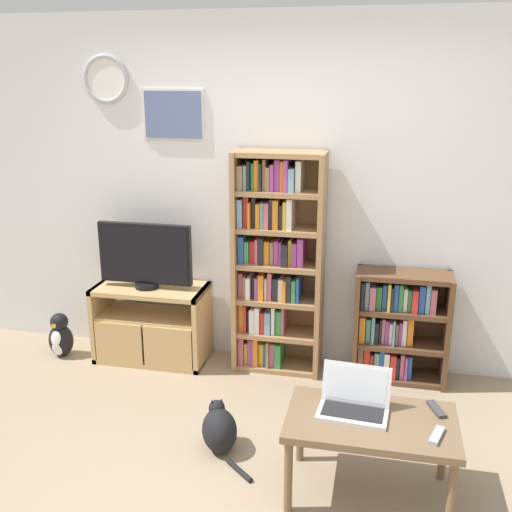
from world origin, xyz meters
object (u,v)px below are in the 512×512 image
Objects in this scene: bookshelf_tall at (274,262)px; remote_far_from_laptop at (436,409)px; remote_near_laptop at (437,435)px; penguin_figurine at (60,337)px; bookshelf_short at (396,325)px; coffee_table at (371,428)px; laptop at (354,401)px; cat at (219,429)px; tv_stand at (151,323)px; television at (145,256)px.

bookshelf_tall reaches higher than remote_far_from_laptop.
bookshelf_tall is 9.99× the size of remote_near_laptop.
penguin_figurine is (-1.69, -0.20, -0.67)m from bookshelf_tall.
remote_near_laptop is (1.09, -1.45, -0.37)m from bookshelf_tall.
bookshelf_short is 0.94× the size of coffee_table.
cat is at bearing 172.89° from laptop.
tv_stand reaches higher than remote_far_from_laptop.
bookshelf_tall is 1.00m from bookshelf_short.
television is 0.44× the size of bookshelf_tall.
penguin_figurine is at bearing 154.88° from coffee_table.
remote_far_from_laptop reaches higher than cat.
bookshelf_tall is at bearing 5.60° from tv_stand.
coffee_table is (1.72, -1.26, 0.10)m from tv_stand.
remote_far_from_laptop is (0.43, 0.09, -0.05)m from laptop.
bookshelf_tall reaches higher than penguin_figurine.
tv_stand is 0.52× the size of bookshelf_tall.
tv_stand is at bearing 31.92° from television.
coffee_table is at bearing -27.98° from laptop.
remote_far_from_laptop reaches higher than coffee_table.
laptop is 2.62m from penguin_figurine.
laptop is (1.63, -1.20, 0.21)m from tv_stand.
tv_stand is 2.14m from coffee_table.
bookshelf_short is at bearing 4.66° from penguin_figurine.
tv_stand is 1.09m from bookshelf_tall.
bookshelf_tall is 1.88× the size of coffee_table.
bookshelf_tall reaches higher than laptop.
remote_far_from_laptop is at bearing -29.92° from cat.
tv_stand is 2.38× the size of penguin_figurine.
remote_far_from_laptop is at bearing -47.52° from bookshelf_tall.
laptop is (-0.23, -1.30, 0.10)m from bookshelf_short.
bookshelf_tall reaches higher than television.
bookshelf_short reaches higher than coffee_table.
remote_far_from_laptop is (0.33, 0.15, 0.06)m from coffee_table.
tv_stand is at bearing 8.58° from penguin_figurine.
laptop is (-0.10, 0.06, 0.11)m from coffee_table.
bookshelf_short is 2.27× the size of penguin_figurine.
television is 2.38m from remote_far_from_laptop.
bookshelf_tall is at bearing 119.60° from coffee_table.
penguin_figurine is (-2.77, 1.25, -0.30)m from remote_near_laptop.
coffee_table is 0.37m from remote_far_from_laptop.
television is at bearing 102.93° from cat.
penguin_figurine is (-2.79, 1.00, -0.30)m from remote_far_from_laptop.
cat is at bearing 165.99° from coffee_table.
bookshelf_tall is at bearing 6.90° from penguin_figurine.
laptop is at bearing 147.66° from coffee_table.
bookshelf_short reaches higher than tv_stand.
bookshelf_short is (0.91, 0.01, -0.42)m from bookshelf_tall.
coffee_table is (0.77, -1.36, -0.43)m from bookshelf_tall.
tv_stand reaches higher than coffee_table.
laptop is 0.89m from cat.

